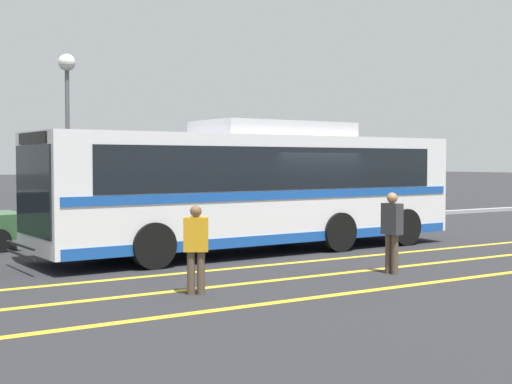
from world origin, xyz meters
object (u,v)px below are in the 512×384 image
Objects in this scene: street_lamp at (67,96)px; pedestrian_0 at (196,245)px; parked_car_2 at (175,213)px; transit_bus at (257,185)px; pedestrian_1 at (392,228)px.

pedestrian_0 is at bearing -97.58° from street_lamp.
street_lamp is at bearing -143.87° from parked_car_2.
street_lamp is (-2.44, 7.60, 2.72)m from transit_bus.
street_lamp is at bearing 15.93° from transit_bus.
transit_bus is at bearing -102.82° from pedestrian_0.
transit_bus is 4.66m from parked_car_2.
transit_bus reaches higher than parked_car_2.
transit_bus is at bearing -0.34° from parked_car_2.
parked_car_2 is 0.83× the size of street_lamp.
transit_bus is 8.43m from street_lamp.
street_lamp reaches higher than pedestrian_1.
pedestrian_0 is 12.63m from street_lamp.
transit_bus is 4.62m from pedestrian_1.
pedestrian_1 is (0.38, -4.54, -0.74)m from transit_bus.
transit_bus is 2.02× the size of street_lamp.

